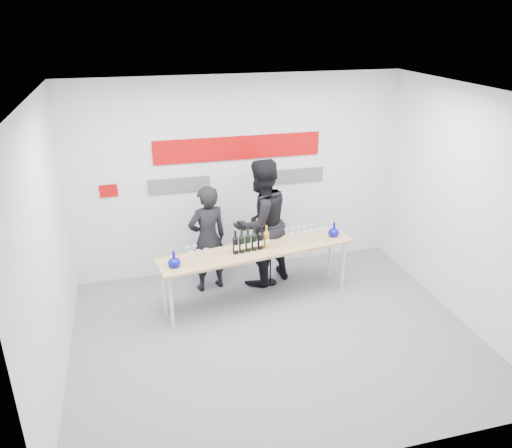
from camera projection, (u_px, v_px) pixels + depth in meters
name	position (u px, v px, depth m)	size (l,w,h in m)	color
ground	(275.00, 336.00, 6.33)	(5.00, 5.00, 0.00)	slate
back_wall	(238.00, 177.00, 7.52)	(5.00, 0.04, 3.00)	silver
signage	(235.00, 158.00, 7.36)	(3.38, 0.02, 0.79)	#AB0707
tasting_table	(258.00, 253.00, 6.80)	(2.79, 0.96, 0.82)	tan
wine_bottles	(251.00, 239.00, 6.67)	(0.53, 0.15, 0.33)	black
decanter_left	(174.00, 259.00, 6.27)	(0.16, 0.16, 0.21)	#080A9C
decanter_right	(334.00, 229.00, 7.13)	(0.16, 0.16, 0.21)	#080A9C
glasses_left	(196.00, 255.00, 6.40)	(0.29, 0.24, 0.18)	silver
glasses_right	(304.00, 235.00, 6.99)	(0.58, 0.28, 0.18)	silver
presenter_left	(208.00, 239.00, 7.13)	(0.58, 0.38, 1.59)	black
presenter_right	(261.00, 223.00, 7.25)	(0.93, 0.73, 1.92)	black
mic_stand	(271.00, 253.00, 7.37)	(0.20, 0.20, 1.67)	black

